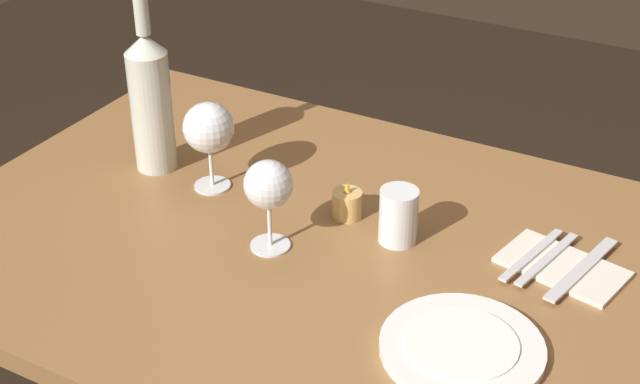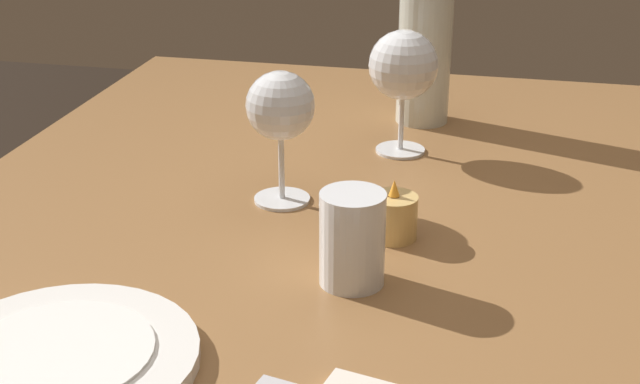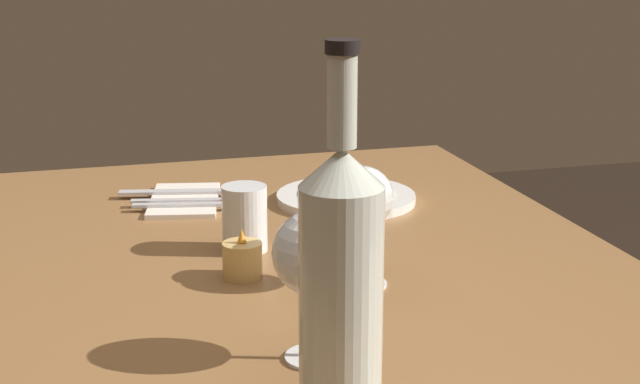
% 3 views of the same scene
% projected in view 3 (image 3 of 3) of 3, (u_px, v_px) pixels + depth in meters
% --- Properties ---
extents(dining_table, '(1.30, 0.90, 0.74)m').
position_uv_depth(dining_table, '(308.00, 333.00, 1.30)').
color(dining_table, olive).
rests_on(dining_table, ground).
extents(wine_glass_left, '(0.09, 0.09, 0.16)m').
position_uv_depth(wine_glass_left, '(315.00, 256.00, 0.99)').
color(wine_glass_left, white).
rests_on(wine_glass_left, dining_table).
extents(wine_glass_right, '(0.08, 0.08, 0.16)m').
position_uv_depth(wine_glass_right, '(362.00, 200.00, 1.20)').
color(wine_glass_right, white).
rests_on(wine_glass_right, dining_table).
extents(wine_bottle, '(0.08, 0.08, 0.35)m').
position_uv_depth(wine_bottle, '(341.00, 282.00, 0.85)').
color(wine_bottle, silver).
rests_on(wine_bottle, dining_table).
extents(water_tumbler, '(0.06, 0.06, 0.09)m').
position_uv_depth(water_tumbler, '(245.00, 222.00, 1.35)').
color(water_tumbler, white).
rests_on(water_tumbler, dining_table).
extents(votive_candle, '(0.05, 0.05, 0.07)m').
position_uv_depth(votive_candle, '(242.00, 261.00, 1.25)').
color(votive_candle, '#DBB266').
rests_on(votive_candle, dining_table).
extents(dinner_plate, '(0.23, 0.23, 0.02)m').
position_uv_depth(dinner_plate, '(346.00, 197.00, 1.59)').
color(dinner_plate, white).
rests_on(dinner_plate, dining_table).
extents(folded_napkin, '(0.21, 0.15, 0.01)m').
position_uv_depth(folded_napkin, '(184.00, 200.00, 1.59)').
color(folded_napkin, silver).
rests_on(folded_napkin, dining_table).
extents(fork_inner, '(0.05, 0.18, 0.00)m').
position_uv_depth(fork_inner, '(186.00, 201.00, 1.56)').
color(fork_inner, silver).
rests_on(fork_inner, folded_napkin).
extents(fork_outer, '(0.05, 0.18, 0.00)m').
position_uv_depth(fork_outer, '(189.00, 205.00, 1.54)').
color(fork_outer, silver).
rests_on(fork_outer, folded_napkin).
extents(table_knife, '(0.06, 0.21, 0.00)m').
position_uv_depth(table_knife, '(182.00, 192.00, 1.61)').
color(table_knife, silver).
rests_on(table_knife, folded_napkin).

